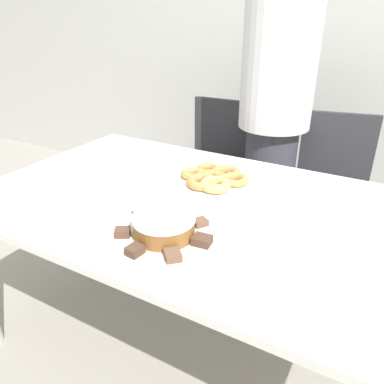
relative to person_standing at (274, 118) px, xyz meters
The scene contains 24 objects.
ground_plane 1.21m from the person_standing, 89.56° to the right, with size 12.00×12.00×0.00m, color gray.
wall_back 0.89m from the person_standing, 89.53° to the left, with size 8.00×0.05×2.60m.
table 0.87m from the person_standing, 89.56° to the right, with size 1.79×1.05×0.74m.
person_standing is the anchor object (origin of this frame).
office_chair_left 0.57m from the person_standing, behind, with size 0.46×0.46×0.91m.
office_chair_right 0.56m from the person_standing, ahead, with size 0.52×0.52×0.91m.
plate_cake 1.13m from the person_standing, 89.21° to the right, with size 0.35×0.35×0.01m.
plate_donuts 0.68m from the person_standing, 93.32° to the right, with size 0.36×0.36×0.01m.
frosted_cake 1.13m from the person_standing, 89.21° to the right, with size 0.20×0.20×0.07m.
lamington_0 1.01m from the person_standing, 91.54° to the right, with size 0.05×0.06×0.02m.
lamington_1 1.09m from the person_standing, 95.76° to the right, with size 0.06×0.06×0.03m.
lamington_2 1.20m from the person_standing, 94.66° to the right, with size 0.06×0.06×0.03m.
lamington_3 1.26m from the person_standing, 90.03° to the right, with size 0.05×0.05×0.03m.
lamington_4 1.23m from the person_standing, 84.94° to the right, with size 0.07×0.07×0.02m.
lamington_5 1.13m from the person_standing, 82.47° to the right, with size 0.06×0.05×0.03m.
lamington_6 1.02m from the person_standing, 85.10° to the right, with size 0.06×0.06×0.02m.
donut_0 0.67m from the person_standing, 93.32° to the right, with size 0.11×0.11×0.04m.
donut_1 0.61m from the person_standing, 99.06° to the right, with size 0.11×0.11×0.03m.
donut_2 0.69m from the person_standing, 101.22° to the right, with size 0.10×0.10×0.03m.
donut_3 0.74m from the person_standing, 94.14° to the right, with size 0.13×0.13×0.04m.
donut_4 0.74m from the person_standing, 89.20° to the right, with size 0.13×0.13×0.04m.
donut_5 0.65m from the person_standing, 85.44° to the right, with size 0.12×0.12×0.03m.
donut_6 0.60m from the person_standing, 91.22° to the right, with size 0.13×0.13×0.03m.
napkin 0.99m from the person_standing, 51.88° to the right, with size 0.13×0.10×0.01m.
Camera 1 is at (0.59, -1.13, 1.39)m, focal length 35.00 mm.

